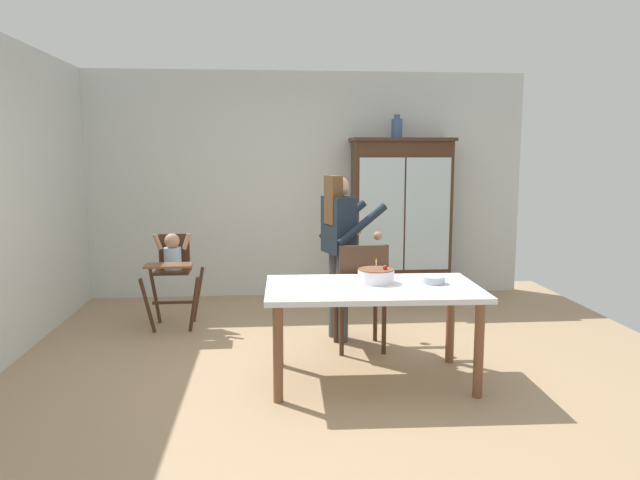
% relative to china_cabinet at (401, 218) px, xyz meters
% --- Properties ---
extents(ground_plane, '(6.24, 6.24, 0.00)m').
position_rel_china_cabinet_xyz_m(ground_plane, '(-1.11, -2.37, -0.96)').
color(ground_plane, tan).
extents(wall_back, '(5.32, 0.06, 2.70)m').
position_rel_china_cabinet_xyz_m(wall_back, '(-1.11, 0.26, 0.39)').
color(wall_back, silver).
rests_on(wall_back, ground_plane).
extents(china_cabinet, '(1.21, 0.48, 1.91)m').
position_rel_china_cabinet_xyz_m(china_cabinet, '(0.00, 0.00, 0.00)').
color(china_cabinet, '#422819').
rests_on(china_cabinet, ground_plane).
extents(ceramic_vase, '(0.13, 0.13, 0.27)m').
position_rel_china_cabinet_xyz_m(ceramic_vase, '(-0.06, 0.00, 1.07)').
color(ceramic_vase, '#3D567F').
rests_on(ceramic_vase, china_cabinet).
extents(high_chair_with_toddler, '(0.58, 0.69, 0.95)m').
position_rel_china_cabinet_xyz_m(high_chair_with_toddler, '(-2.53, -1.07, -0.31)').
color(high_chair_with_toddler, '#422819').
rests_on(high_chair_with_toddler, ground_plane).
extents(adult_person, '(0.62, 0.60, 1.53)m').
position_rel_china_cabinet_xyz_m(adult_person, '(-0.93, -1.61, 0.01)').
color(adult_person, '#47474C').
rests_on(adult_person, ground_plane).
extents(dining_table, '(1.62, 0.96, 0.74)m').
position_rel_china_cabinet_xyz_m(dining_table, '(-0.80, -2.67, -0.31)').
color(dining_table, silver).
rests_on(dining_table, ground_plane).
extents(birthday_cake, '(0.28, 0.28, 0.19)m').
position_rel_china_cabinet_xyz_m(birthday_cake, '(-0.76, -2.56, -0.17)').
color(birthday_cake, white).
rests_on(birthday_cake, dining_table).
extents(serving_bowl, '(0.18, 0.18, 0.05)m').
position_rel_china_cabinet_xyz_m(serving_bowl, '(-0.32, -2.62, -0.19)').
color(serving_bowl, '#B2BCC6').
rests_on(serving_bowl, dining_table).
extents(dining_chair_far_side, '(0.45, 0.45, 0.96)m').
position_rel_china_cabinet_xyz_m(dining_chair_far_side, '(-0.78, -2.00, -0.41)').
color(dining_chair_far_side, '#422819').
rests_on(dining_chair_far_side, ground_plane).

